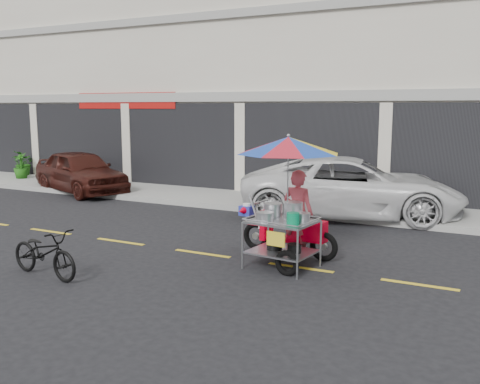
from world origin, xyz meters
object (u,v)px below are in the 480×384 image
at_px(maroon_sedan, 81,172).
at_px(white_pickup, 352,187).
at_px(near_bicycle, 44,253).
at_px(food_vendor_rig, 290,182).

bearing_deg(maroon_sedan, white_pickup, -68.66).
relative_size(near_bicycle, food_vendor_rig, 0.67).
height_order(maroon_sedan, food_vendor_rig, food_vendor_rig).
height_order(white_pickup, near_bicycle, white_pickup).
xyz_separation_m(maroon_sedan, near_bicycle, (5.75, -6.89, -0.29)).
xyz_separation_m(near_bicycle, food_vendor_rig, (3.30, 2.57, 1.06)).
xyz_separation_m(white_pickup, near_bicycle, (-3.18, -7.08, -0.36)).
bearing_deg(near_bicycle, white_pickup, -17.28).
relative_size(maroon_sedan, near_bicycle, 2.63).
bearing_deg(white_pickup, near_bicycle, 139.89).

